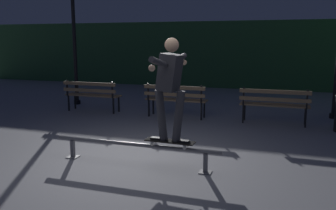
# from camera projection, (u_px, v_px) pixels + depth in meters

# --- Properties ---
(ground_plane) EXTENTS (90.00, 90.00, 0.00)m
(ground_plane) POSITION_uv_depth(u_px,v_px,m) (137.00, 163.00, 5.78)
(ground_plane) COLOR gray
(hedge_backdrop) EXTENTS (24.00, 1.20, 2.75)m
(hedge_backdrop) POSITION_uv_depth(u_px,v_px,m) (232.00, 55.00, 15.10)
(hedge_backdrop) COLOR #2D5B33
(hedge_backdrop) RESTS_ON ground
(grind_rail) EXTENTS (2.81, 0.18, 0.36)m
(grind_rail) POSITION_uv_depth(u_px,v_px,m) (135.00, 148.00, 5.67)
(grind_rail) COLOR slate
(grind_rail) RESTS_ON ground
(skateboard) EXTENTS (0.79, 0.24, 0.09)m
(skateboard) POSITION_uv_depth(u_px,v_px,m) (170.00, 142.00, 5.46)
(skateboard) COLOR black
(skateboard) RESTS_ON grind_rail
(skateboarder) EXTENTS (0.62, 1.41, 1.56)m
(skateboarder) POSITION_uv_depth(u_px,v_px,m) (170.00, 81.00, 5.29)
(skateboarder) COLOR black
(skateboarder) RESTS_ON skateboard
(park_bench_leftmost) EXTENTS (1.60, 0.43, 0.88)m
(park_bench_leftmost) POSITION_uv_depth(u_px,v_px,m) (92.00, 93.00, 9.84)
(park_bench_leftmost) COLOR black
(park_bench_leftmost) RESTS_ON ground
(park_bench_left_center) EXTENTS (1.60, 0.43, 0.88)m
(park_bench_left_center) POSITION_uv_depth(u_px,v_px,m) (175.00, 97.00, 9.09)
(park_bench_left_center) COLOR black
(park_bench_left_center) RESTS_ON ground
(park_bench_right_center) EXTENTS (1.60, 0.43, 0.88)m
(park_bench_right_center) POSITION_uv_depth(u_px,v_px,m) (274.00, 102.00, 8.34)
(park_bench_right_center) COLOR black
(park_bench_right_center) RESTS_ON ground
(lamp_post_left) EXTENTS (0.32, 0.32, 3.90)m
(lamp_post_left) POSITION_uv_depth(u_px,v_px,m) (74.00, 23.00, 10.72)
(lamp_post_left) COLOR black
(lamp_post_left) RESTS_ON ground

